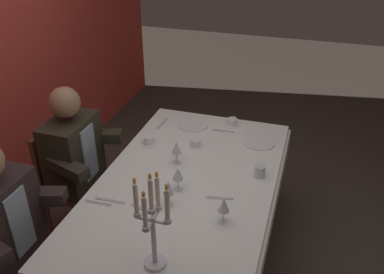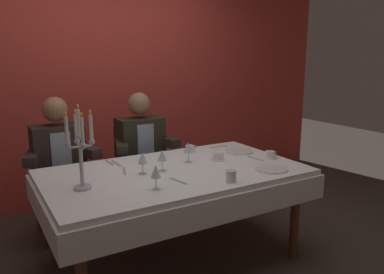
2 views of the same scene
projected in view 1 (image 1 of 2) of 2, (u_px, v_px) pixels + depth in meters
name	position (u px, v px, depth m)	size (l,w,h in m)	color
ground_plane	(187.00, 264.00, 3.00)	(12.00, 12.00, 0.00)	#3E352E
dining_table	(186.00, 196.00, 2.69)	(1.94, 1.14, 0.74)	white
candelabra	(153.00, 225.00, 1.90)	(0.19, 0.19, 0.55)	silver
dinner_plate_0	(193.00, 125.00, 3.28)	(0.24, 0.24, 0.01)	white
dinner_plate_1	(259.00, 142.00, 3.05)	(0.25, 0.25, 0.01)	white
wine_glass_0	(178.00, 174.00, 2.50)	(0.07, 0.07, 0.16)	silver
wine_glass_1	(177.00, 148.00, 2.76)	(0.07, 0.07, 0.16)	silver
wine_glass_2	(169.00, 189.00, 2.38)	(0.07, 0.07, 0.16)	silver
wine_glass_3	(224.00, 206.00, 2.24)	(0.07, 0.07, 0.16)	silver
water_tumbler_0	(260.00, 171.00, 2.66)	(0.07, 0.07, 0.08)	silver
coffee_cup_0	(196.00, 143.00, 2.99)	(0.13, 0.12, 0.06)	white
coffee_cup_1	(149.00, 141.00, 3.03)	(0.13, 0.12, 0.06)	white
coffee_cup_2	(232.00, 122.00, 3.28)	(0.13, 0.12, 0.06)	white
fork_0	(143.00, 209.00, 2.39)	(0.17, 0.02, 0.01)	#B7B7BC
spoon_1	(220.00, 198.00, 2.48)	(0.17, 0.02, 0.01)	#B7B7BC
knife_2	(110.00, 200.00, 2.46)	(0.19, 0.02, 0.01)	#B7B7BC
knife_3	(162.00, 124.00, 3.31)	(0.19, 0.02, 0.01)	#B7B7BC
fork_4	(98.00, 203.00, 2.44)	(0.17, 0.02, 0.01)	#B7B7BC
spoon_5	(223.00, 131.00, 3.20)	(0.17, 0.02, 0.01)	#B7B7BC
seated_diner_0	(0.00, 221.00, 2.31)	(0.63, 0.48, 1.24)	brown
seated_diner_1	(72.00, 153.00, 2.94)	(0.63, 0.48, 1.24)	brown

